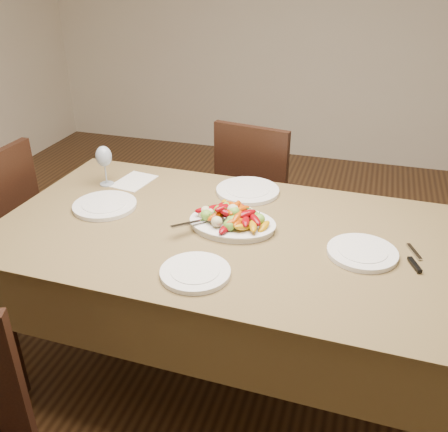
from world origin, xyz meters
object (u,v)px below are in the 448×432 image
plate_far (248,191)px  plate_near (195,273)px  plate_left (105,206)px  wine_glass (105,165)px  dining_table (224,305)px  chair_far (263,195)px  plate_right (362,253)px  serving_platter (232,225)px

plate_far → plate_near: size_ratio=1.19×
plate_left → plate_near: same height
wine_glass → dining_table: bearing=-21.1°
chair_far → plate_far: bearing=105.2°
plate_near → wine_glass: (-0.66, 0.59, 0.09)m
plate_far → dining_table: bearing=-90.5°
dining_table → plate_right: size_ratio=7.15×
plate_near → wine_glass: 0.89m
plate_right → wine_glass: wine_glass is taller
plate_right → plate_near: (-0.54, -0.30, 0.00)m
wine_glass → chair_far: bearing=47.8°
plate_far → plate_near: (-0.01, -0.70, 0.00)m
dining_table → wine_glass: bearing=158.9°
chair_far → plate_right: chair_far is taller
plate_left → chair_far: bearing=60.7°
plate_right → wine_glass: 1.24m
plate_far → wine_glass: (-0.67, -0.11, 0.09)m
plate_far → plate_right: bearing=-36.3°
plate_far → plate_left: bearing=-149.5°
dining_table → chair_far: 0.94m
serving_platter → wine_glass: bearing=161.6°
plate_far → wine_glass: wine_glass is taller
dining_table → plate_near: size_ratio=7.51×
wine_glass → plate_near: bearing=-41.6°
dining_table → serving_platter: 0.39m
dining_table → plate_near: bearing=-90.4°
plate_near → plate_far: bearing=89.5°
serving_platter → plate_right: size_ratio=1.33×
chair_far → serving_platter: size_ratio=2.78×
dining_table → chair_far: size_ratio=1.94×
serving_platter → plate_right: 0.52m
chair_far → serving_platter: (0.07, -0.91, 0.30)m
chair_far → serving_platter: chair_far is taller
dining_table → chair_far: bearing=92.9°
plate_near → serving_platter: bearing=85.3°
chair_far → dining_table: bearing=103.0°
plate_left → dining_table: bearing=-3.7°
chair_far → plate_far: 0.65m
plate_right → plate_far: size_ratio=0.88×
plate_far → plate_near: bearing=-90.5°
dining_table → serving_platter: size_ratio=5.39×
serving_platter → plate_right: bearing=-6.4°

